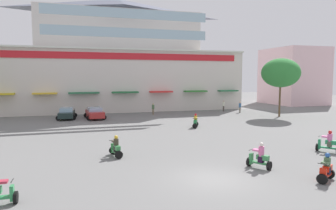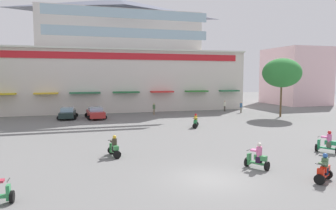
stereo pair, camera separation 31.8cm
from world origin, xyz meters
name	(u,v)px [view 2 (the right image)]	position (x,y,z in m)	size (l,w,h in m)	color
ground_plane	(153,134)	(0.00, 13.00, 0.00)	(128.00, 128.00, 0.00)	slate
colonial_building	(121,62)	(0.00, 35.31, 7.64)	(38.18, 14.60, 17.54)	beige
flank_building_right	(295,76)	(33.47, 35.60, 5.32)	(8.85, 10.55, 10.65)	beige
plaza_tree_1	(282,73)	(18.97, 20.08, 5.76)	(4.84, 5.15, 7.66)	brown
parked_car_0	(68,113)	(-7.94, 25.72, 0.73)	(2.51, 4.08, 1.44)	#1B2927
parked_car_1	(95,113)	(-4.58, 25.02, 0.73)	(2.66, 4.61, 1.43)	#A82A28
scooter_rider_0	(196,122)	(5.13, 15.31, 0.60)	(1.12, 1.53, 1.45)	black
scooter_rider_2	(114,148)	(-4.31, 5.99, 0.59)	(0.77, 1.55, 1.45)	black
scooter_rider_3	(324,170)	(5.32, -1.92, 0.60)	(1.39, 1.10, 1.46)	black
scooter_rider_4	(327,143)	(10.10, 2.86, 0.65)	(1.26, 1.47, 1.56)	black
scooter_rider_5	(257,158)	(3.35, 0.98, 0.62)	(1.16, 1.45, 1.53)	black
pedestrian_0	(241,107)	(16.14, 25.34, 0.92)	(0.47, 0.47, 1.63)	slate
pedestrian_1	(225,105)	(14.73, 27.77, 0.94)	(0.45, 0.45, 1.66)	#4D453C
pedestrian_2	(154,108)	(3.44, 26.86, 0.91)	(0.49, 0.49, 1.60)	#7C6A50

